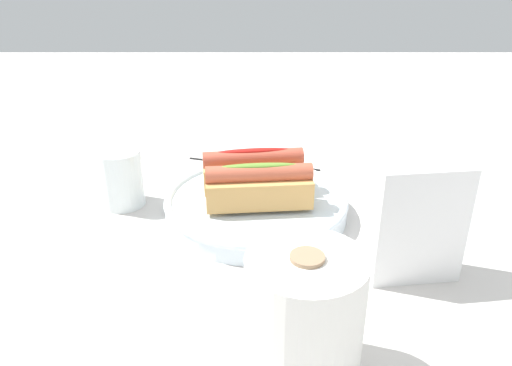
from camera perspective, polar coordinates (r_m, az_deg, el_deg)
The scene contains 9 objects.
ground_plane at distance 0.77m, azimuth 0.86°, elevation -4.09°, with size 2.40×2.40×0.00m, color beige.
serving_bowl at distance 0.77m, azimuth 0.00°, elevation -2.40°, with size 0.27×0.27×0.03m.
hotdog_front at distance 0.77m, azimuth -0.31°, elevation 1.40°, with size 0.16×0.07×0.06m.
hotdog_back at distance 0.72m, azimuth 0.33°, elevation -0.38°, with size 0.15×0.06×0.06m.
water_glass at distance 0.82m, azimuth -14.77°, elevation 0.18°, with size 0.07×0.07×0.09m.
paper_towel_roll at distance 0.49m, azimuth 5.38°, elevation -14.72°, with size 0.11×0.11×0.13m.
napkin_box at distance 0.64m, azimuth 17.46°, elevation -4.19°, with size 0.11×0.04×0.15m, color white.
chopstick_near at distance 0.94m, azimuth -1.22°, elevation 2.12°, with size 0.01×0.01×0.22m, color black.
chopstick_far at distance 0.95m, azimuth 0.60°, elevation 2.41°, with size 0.01×0.01×0.22m, color black.
Camera 1 is at (0.01, 0.66, 0.38)m, focal length 35.95 mm.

